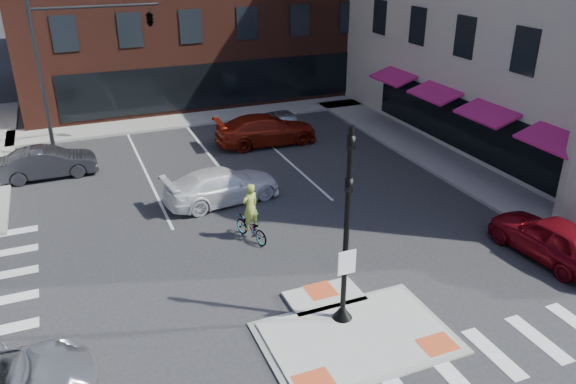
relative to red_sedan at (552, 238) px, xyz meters
name	(u,v)px	position (x,y,z in m)	size (l,w,h in m)	color
ground	(348,328)	(-8.50, -0.79, -0.80)	(120.00, 120.00, 0.00)	#28282B
refuge_island	(353,332)	(-8.50, -1.05, -0.75)	(5.40, 4.65, 0.13)	gray
sidewalk_e	(443,160)	(2.30, 9.21, -0.72)	(3.00, 24.00, 0.15)	gray
sidewalk_n	(228,114)	(-5.50, 21.21, -0.72)	(26.00, 3.00, 0.15)	gray
signal_pole	(345,253)	(-8.50, -0.40, 1.56)	(0.60, 0.60, 5.98)	black
mast_arm_signal	(121,31)	(-11.97, 17.21, 5.41)	(6.10, 2.24, 8.00)	black
red_sedan	(552,238)	(0.00, 0.00, 0.00)	(1.88, 4.68, 1.60)	maroon
white_pickup	(222,185)	(-9.42, 9.00, -0.06)	(2.06, 5.07, 1.47)	white
bg_car_dark	(48,163)	(-16.31, 14.77, -0.07)	(1.53, 4.40, 1.45)	#29282E
bg_car_silver	(282,120)	(-3.50, 16.93, -0.14)	(1.56, 3.87, 1.32)	#ADB0B5
bg_car_red	(266,130)	(-5.11, 15.21, 0.02)	(2.28, 5.61, 1.63)	maroon
cyclist	(251,221)	(-9.40, 5.34, -0.03)	(1.17, 1.93, 2.29)	#3F3F44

